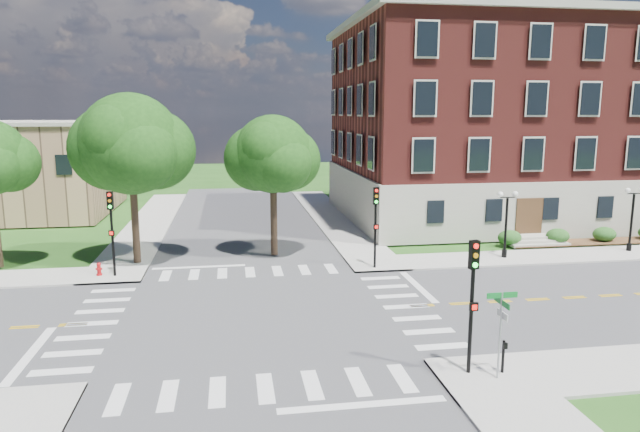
{
  "coord_description": "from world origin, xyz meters",
  "views": [
    {
      "loc": [
        -0.95,
        -25.18,
        9.21
      ],
      "look_at": [
        4.17,
        7.38,
        3.2
      ],
      "focal_mm": 32.0,
      "sensor_mm": 36.0,
      "label": 1
    }
  ],
  "objects": [
    {
      "name": "tree_c",
      "position": [
        -6.78,
        10.12,
        7.34
      ],
      "size": [
        6.02,
        6.02,
        10.25
      ],
      "color": "black",
      "rests_on": "ground"
    },
    {
      "name": "shrub_row",
      "position": [
        27.0,
        10.8,
        0.0
      ],
      "size": [
        18.0,
        2.0,
        1.3
      ],
      "primitive_type": null,
      "color": "#204717",
      "rests_on": "ground"
    },
    {
      "name": "tree_d",
      "position": [
        1.7,
        10.75,
        6.6
      ],
      "size": [
        4.92,
        4.92,
        8.96
      ],
      "color": "black",
      "rests_on": "ground"
    },
    {
      "name": "sidewalk_nw",
      "position": [
        -15.38,
        15.38,
        0.06
      ],
      "size": [
        34.0,
        34.0,
        0.12
      ],
      "color": "#9E9B93",
      "rests_on": "ground"
    },
    {
      "name": "stop_bar_east",
      "position": [
        8.8,
        3.0,
        0.0
      ],
      "size": [
        0.4,
        5.5,
        0.0
      ],
      "primitive_type": "cube",
      "color": "silver",
      "rests_on": "ground"
    },
    {
      "name": "push_button_post",
      "position": [
        8.37,
        -7.54,
        0.8
      ],
      "size": [
        0.14,
        0.21,
        1.2
      ],
      "color": "black",
      "rests_on": "ground"
    },
    {
      "name": "street_sign_pole",
      "position": [
        8.01,
        -7.9,
        2.31
      ],
      "size": [
        1.1,
        1.1,
        3.1
      ],
      "color": "gray",
      "rests_on": "ground"
    },
    {
      "name": "traffic_signal_se",
      "position": [
        7.19,
        -7.34,
        3.19
      ],
      "size": [
        0.35,
        0.4,
        4.8
      ],
      "color": "black",
      "rests_on": "ground"
    },
    {
      "name": "sidewalk_ne",
      "position": [
        15.38,
        15.38,
        0.06
      ],
      "size": [
        34.0,
        34.0,
        0.12
      ],
      "color": "#9E9B93",
      "rests_on": "ground"
    },
    {
      "name": "twin_lamp_east",
      "position": [
        25.16,
        8.14,
        2.52
      ],
      "size": [
        1.36,
        0.36,
        4.23
      ],
      "color": "black",
      "rests_on": "ground"
    },
    {
      "name": "traffic_signal_nw",
      "position": [
        -7.58,
        7.29,
        3.19
      ],
      "size": [
        0.35,
        0.4,
        4.8
      ],
      "color": "black",
      "rests_on": "ground"
    },
    {
      "name": "ground",
      "position": [
        0.0,
        0.0,
        0.0
      ],
      "size": [
        160.0,
        160.0,
        0.0
      ],
      "primitive_type": "plane",
      "color": "#214D15",
      "rests_on": "ground"
    },
    {
      "name": "fire_hydrant",
      "position": [
        -8.47,
        7.5,
        0.46
      ],
      "size": [
        0.35,
        0.35,
        0.75
      ],
      "color": "#A50C0F",
      "rests_on": "ground"
    },
    {
      "name": "traffic_signal_ne",
      "position": [
        7.36,
        6.69,
        3.19
      ],
      "size": [
        0.33,
        0.37,
        4.8
      ],
      "color": "black",
      "rests_on": "ground"
    },
    {
      "name": "crosswalk_east",
      "position": [
        7.2,
        0.0,
        0.0
      ],
      "size": [
        2.2,
        10.2,
        0.02
      ],
      "primitive_type": null,
      "color": "silver",
      "rests_on": "ground"
    },
    {
      "name": "road_ew",
      "position": [
        0.0,
        0.0,
        0.01
      ],
      "size": [
        90.0,
        12.0,
        0.01
      ],
      "primitive_type": "cube",
      "color": "#3D3D3F",
      "rests_on": "ground"
    },
    {
      "name": "twin_lamp_west",
      "position": [
        16.13,
        7.81,
        2.52
      ],
      "size": [
        1.36,
        0.36,
        4.23
      ],
      "color": "black",
      "rests_on": "ground"
    },
    {
      "name": "main_building",
      "position": [
        24.0,
        21.99,
        8.34
      ],
      "size": [
        30.6,
        22.4,
        16.5
      ],
      "color": "#A19C8E",
      "rests_on": "ground"
    },
    {
      "name": "road_ns",
      "position": [
        0.0,
        0.0,
        0.01
      ],
      "size": [
        12.0,
        90.0,
        0.01
      ],
      "primitive_type": "cube",
      "color": "#3D3D3F",
      "rests_on": "ground"
    }
  ]
}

